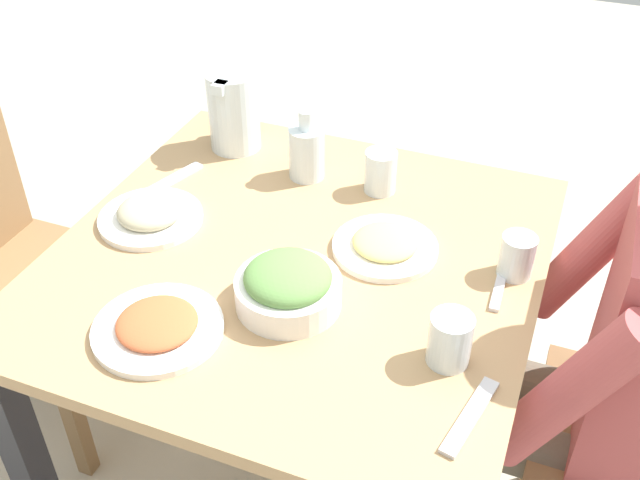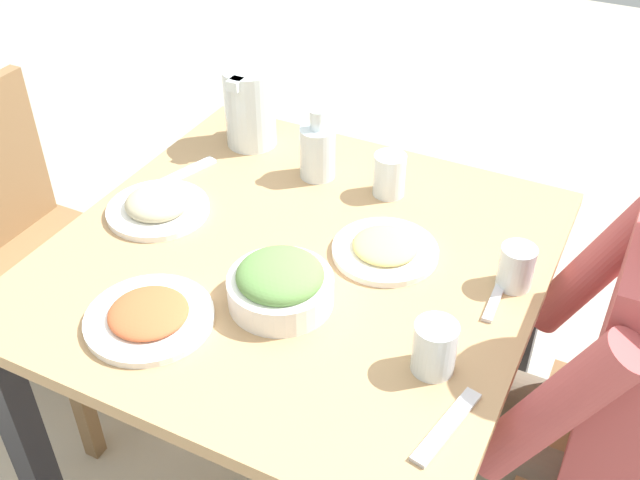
# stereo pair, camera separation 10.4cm
# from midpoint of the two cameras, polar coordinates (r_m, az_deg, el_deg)

# --- Properties ---
(dining_table) EXTENTS (0.94, 0.94, 0.76)m
(dining_table) POSITION_cam_midpoint_polar(r_m,az_deg,el_deg) (1.55, -3.65, -4.73)
(dining_table) COLOR tan
(dining_table) RESTS_ON ground_plane
(chair_far) EXTENTS (0.40, 0.40, 0.90)m
(chair_far) POSITION_cam_midpoint_polar(r_m,az_deg,el_deg) (2.03, -24.23, -1.31)
(chair_far) COLOR olive
(chair_far) RESTS_ON ground_plane
(diner_near) EXTENTS (0.48, 0.53, 1.19)m
(diner_near) POSITION_cam_midpoint_polar(r_m,az_deg,el_deg) (1.47, 18.51, -8.57)
(diner_near) COLOR #B24C4C
(diner_near) RESTS_ON ground_plane
(water_pitcher) EXTENTS (0.16, 0.12, 0.19)m
(water_pitcher) POSITION_cam_midpoint_polar(r_m,az_deg,el_deg) (1.79, -8.30, 9.77)
(water_pitcher) COLOR silver
(water_pitcher) RESTS_ON dining_table
(salad_bowl) EXTENTS (0.19, 0.19, 0.09)m
(salad_bowl) POSITION_cam_midpoint_polar(r_m,az_deg,el_deg) (1.33, -4.70, -3.61)
(salad_bowl) COLOR white
(salad_bowl) RESTS_ON dining_table
(plate_rice_curry) EXTENTS (0.23, 0.23, 0.04)m
(plate_rice_curry) POSITION_cam_midpoint_polar(r_m,az_deg,el_deg) (1.33, -14.54, -6.48)
(plate_rice_curry) COLOR white
(plate_rice_curry) RESTS_ON dining_table
(plate_beans) EXTENTS (0.22, 0.22, 0.05)m
(plate_beans) POSITION_cam_midpoint_polar(r_m,az_deg,el_deg) (1.60, -14.71, 1.89)
(plate_beans) COLOR white
(plate_beans) RESTS_ON dining_table
(plate_fries) EXTENTS (0.21, 0.21, 0.04)m
(plate_fries) POSITION_cam_midpoint_polar(r_m,az_deg,el_deg) (1.47, 3.01, -0.43)
(plate_fries) COLOR white
(plate_fries) RESTS_ON dining_table
(water_glass_far_left) EXTENTS (0.07, 0.07, 0.09)m
(water_glass_far_left) POSITION_cam_midpoint_polar(r_m,az_deg,el_deg) (1.43, 12.86, -1.26)
(water_glass_far_left) COLOR silver
(water_glass_far_left) RESTS_ON dining_table
(water_glass_near_left) EXTENTS (0.07, 0.07, 0.09)m
(water_glass_near_left) POSITION_cam_midpoint_polar(r_m,az_deg,el_deg) (1.23, 7.55, -7.66)
(water_glass_near_left) COLOR silver
(water_glass_near_left) RESTS_ON dining_table
(water_glass_center) EXTENTS (0.07, 0.07, 0.10)m
(water_glass_center) POSITION_cam_midpoint_polar(r_m,az_deg,el_deg) (1.63, 2.83, 5.20)
(water_glass_center) COLOR silver
(water_glass_center) RESTS_ON dining_table
(oil_carafe) EXTENTS (0.08, 0.08, 0.16)m
(oil_carafe) POSITION_cam_midpoint_polar(r_m,az_deg,el_deg) (1.67, -2.82, 6.53)
(oil_carafe) COLOR silver
(oil_carafe) RESTS_ON dining_table
(fork_near) EXTENTS (0.17, 0.08, 0.01)m
(fork_near) POSITION_cam_midpoint_polar(r_m,az_deg,el_deg) (1.72, -12.99, 4.47)
(fork_near) COLOR silver
(fork_near) RESTS_ON dining_table
(knife_near) EXTENTS (0.19, 0.02, 0.01)m
(knife_near) POSITION_cam_midpoint_polar(r_m,az_deg,el_deg) (1.43, 11.70, -3.00)
(knife_near) COLOR silver
(knife_near) RESTS_ON dining_table
(fork_far) EXTENTS (0.17, 0.06, 0.01)m
(fork_far) POSITION_cam_midpoint_polar(r_m,az_deg,el_deg) (1.19, 8.92, -13.28)
(fork_far) COLOR silver
(fork_far) RESTS_ON dining_table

